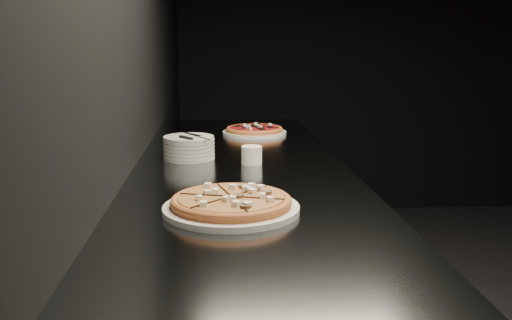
{
  "coord_description": "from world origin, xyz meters",
  "views": [
    {
      "loc": [
        -2.21,
        -1.91,
        1.35
      ],
      "look_at": [
        -2.08,
        -0.01,
        0.95
      ],
      "focal_mm": 40.0,
      "sensor_mm": 36.0,
      "label": 1
    }
  ],
  "objects": [
    {
      "name": "plate_stack",
      "position": [
        -2.32,
        0.17,
        0.96
      ],
      "size": [
        0.19,
        0.19,
        0.08
      ],
      "color": "silver",
      "rests_on": "counter"
    },
    {
      "name": "ramekin",
      "position": [
        -2.09,
        0.06,
        0.95
      ],
      "size": [
        0.07,
        0.07,
        0.06
      ],
      "color": "white",
      "rests_on": "counter"
    },
    {
      "name": "pizza_mushroom",
      "position": [
        -2.18,
        -0.51,
        0.94
      ],
      "size": [
        0.38,
        0.38,
        0.04
      ],
      "rotation": [
        0.0,
        0.0,
        -0.27
      ],
      "color": "silver",
      "rests_on": "counter"
    },
    {
      "name": "counter",
      "position": [
        -2.13,
        0.0,
        0.46
      ],
      "size": [
        0.74,
        2.44,
        0.92
      ],
      "color": "#5B5E62",
      "rests_on": "floor"
    },
    {
      "name": "wall_back",
      "position": [
        0.0,
        2.5,
        1.4
      ],
      "size": [
        5.0,
        0.02,
        2.8
      ],
      "primitive_type": "cube",
      "color": "black",
      "rests_on": "floor"
    },
    {
      "name": "pizza_tomato",
      "position": [
        -2.04,
        0.71,
        0.94
      ],
      "size": [
        0.33,
        0.33,
        0.03
      ],
      "rotation": [
        0.0,
        0.0,
        -0.3
      ],
      "color": "silver",
      "rests_on": "counter"
    },
    {
      "name": "cutlery",
      "position": [
        -2.31,
        0.16,
        1.01
      ],
      "size": [
        0.1,
        0.19,
        0.01
      ],
      "rotation": [
        0.0,
        0.0,
        0.64
      ],
      "color": "silver",
      "rests_on": "plate_stack"
    },
    {
      "name": "wall_left",
      "position": [
        -2.5,
        0.0,
        1.4
      ],
      "size": [
        0.02,
        5.0,
        2.8
      ],
      "primitive_type": "cube",
      "color": "black",
      "rests_on": "floor"
    }
  ]
}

